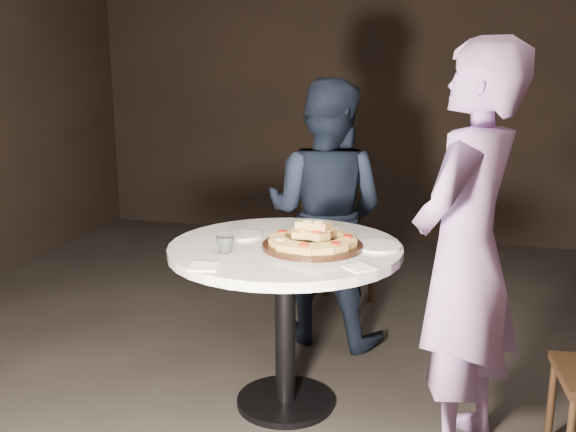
{
  "coord_description": "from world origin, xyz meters",
  "views": [
    {
      "loc": [
        0.69,
        -2.8,
        1.68
      ],
      "look_at": [
        -0.11,
        0.11,
        0.97
      ],
      "focal_mm": 40.0,
      "sensor_mm": 36.0,
      "label": 1
    }
  ],
  "objects_px": {
    "focaccia_pile": "(313,237)",
    "diner_teal": "(465,256)",
    "water_glass": "(225,245)",
    "serving_board": "(313,246)",
    "diner_navy": "(325,213)",
    "chair_far": "(336,240)",
    "table": "(285,276)"
  },
  "relations": [
    {
      "from": "chair_far",
      "to": "diner_teal",
      "type": "relative_size",
      "value": 0.5
    },
    {
      "from": "serving_board",
      "to": "diner_navy",
      "type": "height_order",
      "value": "diner_navy"
    },
    {
      "from": "chair_far",
      "to": "water_glass",
      "type": "bearing_deg",
      "value": 89.45
    },
    {
      "from": "serving_board",
      "to": "water_glass",
      "type": "bearing_deg",
      "value": -153.2
    },
    {
      "from": "chair_far",
      "to": "diner_navy",
      "type": "bearing_deg",
      "value": 99.56
    },
    {
      "from": "focaccia_pile",
      "to": "diner_navy",
      "type": "relative_size",
      "value": 0.27
    },
    {
      "from": "serving_board",
      "to": "table",
      "type": "bearing_deg",
      "value": 171.61
    },
    {
      "from": "water_glass",
      "to": "diner_navy",
      "type": "relative_size",
      "value": 0.05
    },
    {
      "from": "serving_board",
      "to": "diner_navy",
      "type": "relative_size",
      "value": 0.29
    },
    {
      "from": "focaccia_pile",
      "to": "diner_navy",
      "type": "xyz_separation_m",
      "value": [
        -0.13,
        0.89,
        -0.09
      ]
    },
    {
      "from": "diner_teal",
      "to": "diner_navy",
      "type": "bearing_deg",
      "value": -118.01
    },
    {
      "from": "table",
      "to": "serving_board",
      "type": "bearing_deg",
      "value": -8.39
    },
    {
      "from": "serving_board",
      "to": "focaccia_pile",
      "type": "relative_size",
      "value": 1.11
    },
    {
      "from": "table",
      "to": "serving_board",
      "type": "xyz_separation_m",
      "value": [
        0.14,
        -0.02,
        0.17
      ]
    },
    {
      "from": "serving_board",
      "to": "focaccia_pile",
      "type": "height_order",
      "value": "focaccia_pile"
    },
    {
      "from": "diner_teal",
      "to": "focaccia_pile",
      "type": "bearing_deg",
      "value": -77.86
    },
    {
      "from": "focaccia_pile",
      "to": "table",
      "type": "bearing_deg",
      "value": 172.66
    },
    {
      "from": "chair_far",
      "to": "diner_navy",
      "type": "distance_m",
      "value": 0.53
    },
    {
      "from": "table",
      "to": "chair_far",
      "type": "xyz_separation_m",
      "value": [
        -0.0,
        1.32,
        -0.17
      ]
    },
    {
      "from": "diner_teal",
      "to": "serving_board",
      "type": "bearing_deg",
      "value": -77.64
    },
    {
      "from": "focaccia_pile",
      "to": "diner_teal",
      "type": "relative_size",
      "value": 0.24
    },
    {
      "from": "water_glass",
      "to": "diner_teal",
      "type": "bearing_deg",
      "value": 2.79
    },
    {
      "from": "focaccia_pile",
      "to": "water_glass",
      "type": "distance_m",
      "value": 0.42
    },
    {
      "from": "table",
      "to": "diner_teal",
      "type": "xyz_separation_m",
      "value": [
        0.83,
        -0.16,
        0.21
      ]
    },
    {
      "from": "focaccia_pile",
      "to": "diner_teal",
      "type": "xyz_separation_m",
      "value": [
        0.69,
        -0.14,
        0.0
      ]
    },
    {
      "from": "serving_board",
      "to": "diner_navy",
      "type": "distance_m",
      "value": 0.91
    },
    {
      "from": "diner_teal",
      "to": "water_glass",
      "type": "bearing_deg",
      "value": -63.9
    },
    {
      "from": "serving_board",
      "to": "chair_far",
      "type": "height_order",
      "value": "chair_far"
    },
    {
      "from": "focaccia_pile",
      "to": "diner_navy",
      "type": "height_order",
      "value": "diner_navy"
    },
    {
      "from": "focaccia_pile",
      "to": "chair_far",
      "type": "bearing_deg",
      "value": 96.12
    },
    {
      "from": "serving_board",
      "to": "diner_teal",
      "type": "height_order",
      "value": "diner_teal"
    },
    {
      "from": "serving_board",
      "to": "diner_navy",
      "type": "bearing_deg",
      "value": 98.19
    }
  ]
}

